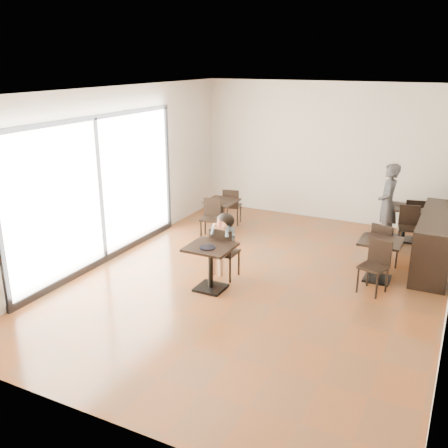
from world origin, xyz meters
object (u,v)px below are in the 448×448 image
Objects in this scene: child at (225,246)px; chair_mid_b at (373,268)px; chair_left_a at (232,206)px; chair_back_a at (413,218)px; adult_patron at (387,204)px; chair_back_b at (409,229)px; chair_left_b at (210,219)px; cafe_table_back at (404,223)px; child_chair at (225,252)px; chair_mid_a at (385,246)px; child_table at (211,268)px; cafe_table_mid at (379,260)px; cafe_table_left at (222,215)px.

chair_mid_b is (2.43, 0.52, -0.14)m from child.
chair_left_a is 3.97m from chair_back_a.
adult_patron reaches higher than chair_back_b.
chair_left_a is (-3.62, 2.26, -0.02)m from chair_mid_b.
child is at bearing -66.89° from chair_left_b.
chair_mid_b reaches higher than cafe_table_back.
child_chair is at bearing -126.96° from cafe_table_back.
chair_back_b is (0.26, 2.31, -0.00)m from chair_mid_b.
child_chair is at bearing -144.44° from chair_back_b.
child_chair reaches higher than chair_back_b.
chair_left_b is (-3.62, 0.06, -0.02)m from chair_mid_a.
chair_left_a is 0.96× the size of chair_back_b.
chair_back_a is (3.88, 0.84, 0.02)m from chair_left_a.
chair_back_b is (2.69, 2.83, -0.03)m from child_chair.
chair_mid_a is at bearing 71.64° from chair_back_a.
cafe_table_back is at bearing 46.92° from chair_back_a.
chair_mid_b is (0.23, -2.56, -0.39)m from adult_patron.
chair_left_a is at bearing -95.74° from adult_patron.
chair_left_b is (-3.62, 1.16, -0.02)m from chair_mid_b.
child_chair is 1.06× the size of chair_back_b.
child is 3.80m from adult_patron.
child_chair is 3.02m from chair_left_a.
chair_left_a is at bearing 1.32° from chair_back_a.
chair_mid_b is (-0.11, -2.86, 0.08)m from cafe_table_back.
chair_left_b is (-1.19, 2.23, 0.03)m from child_table.
chair_left_b is at bearing 170.51° from cafe_table_mid.
chair_back_a reaches higher than child_table.
adult_patron is 2.28× the size of cafe_table_mid.
adult_patron reaches higher than cafe_table_back.
child_chair is at bearing 0.00° from child.
chair_back_a and chair_back_b have the same top height.
adult_patron is 0.65m from cafe_table_back.
chair_mid_b is at bearing 74.28° from chair_back_a.
chair_left_b is (-3.40, -1.41, -0.41)m from adult_patron.
child_table is 2.53m from chair_left_b.
cafe_table_mid is at bearing -17.69° from cafe_table_left.
child_table is at bearing -74.11° from chair_left_b.
child_table is 0.83× the size of child_chair.
cafe_table_back is at bearing 87.17° from cafe_table_mid.
child is 1.67× the size of cafe_table_left.
chair_left_a is (-1.19, 2.78, -0.04)m from child_chair.
child_table is 3.53m from chair_left_a.
chair_mid_a is 1.24m from chair_back_b.
chair_mid_a reaches higher than cafe_table_back.
child_chair is 4.24m from cafe_table_back.
cafe_table_back is at bearing 53.04° from child.
child_chair is 3.91m from chair_back_b.
chair_left_b is (-1.19, 1.68, -0.04)m from child_chair.
child_table is 2.66m from chair_mid_b.
chair_back_a is at bearing -80.28° from chair_mid_a.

